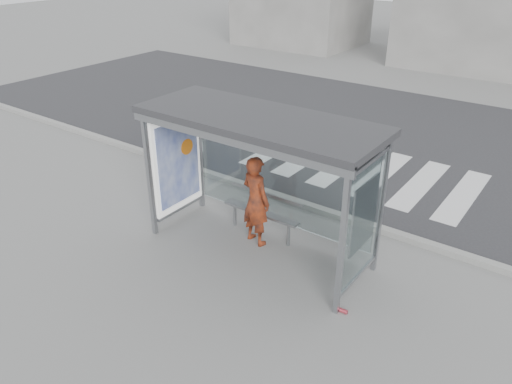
# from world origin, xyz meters

# --- Properties ---
(ground) EXTENTS (80.00, 80.00, 0.00)m
(ground) POSITION_xyz_m (0.00, 0.00, 0.00)
(ground) COLOR slate
(ground) RESTS_ON ground
(road) EXTENTS (30.00, 10.00, 0.01)m
(road) POSITION_xyz_m (0.00, 7.00, 0.00)
(road) COLOR #29292B
(road) RESTS_ON ground
(curb) EXTENTS (30.00, 0.18, 0.12)m
(curb) POSITION_xyz_m (0.00, 1.95, 0.06)
(curb) COLOR gray
(curb) RESTS_ON ground
(crosswalk) EXTENTS (5.55, 3.00, 0.00)m
(crosswalk) POSITION_xyz_m (0.00, 4.50, 0.00)
(crosswalk) COLOR silver
(crosswalk) RESTS_ON ground
(bus_shelter) EXTENTS (4.25, 1.65, 2.62)m
(bus_shelter) POSITION_xyz_m (-0.37, 0.06, 1.98)
(bus_shelter) COLOR gray
(bus_shelter) RESTS_ON ground
(building_center) EXTENTS (8.00, 5.00, 5.00)m
(building_center) POSITION_xyz_m (0.00, 18.00, 2.50)
(building_center) COLOR slate
(building_center) RESTS_ON ground
(person) EXTENTS (0.72, 0.55, 1.77)m
(person) POSITION_xyz_m (-0.21, 0.23, 0.88)
(person) COLOR #E94E16
(person) RESTS_ON ground
(bench) EXTENTS (1.65, 0.31, 0.85)m
(bench) POSITION_xyz_m (-0.27, 0.50, 0.51)
(bench) COLOR slate
(bench) RESTS_ON ground
(soda_can) EXTENTS (0.13, 0.08, 0.07)m
(soda_can) POSITION_xyz_m (2.11, -0.65, 0.03)
(soda_can) COLOR #EB4556
(soda_can) RESTS_ON ground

